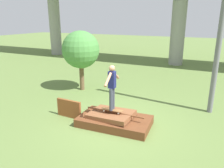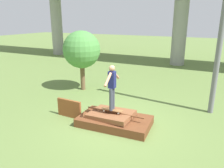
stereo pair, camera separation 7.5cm
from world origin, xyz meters
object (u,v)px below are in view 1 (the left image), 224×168
object	(u,v)px
skateboard	(112,110)
tree_behind_left	(81,50)
utility_pole	(222,18)
skater	(112,85)

from	to	relation	value
skateboard	tree_behind_left	xyz separation A→B (m)	(-3.15, 2.93, 1.51)
skateboard	utility_pole	bearing A→B (deg)	41.64
skateboard	skater	size ratio (longest dim) A/B	0.50
utility_pole	tree_behind_left	distance (m)	6.38
skater	utility_pole	bearing A→B (deg)	41.64
tree_behind_left	skateboard	bearing A→B (deg)	-42.96
utility_pole	tree_behind_left	bearing A→B (deg)	177.94
skater	tree_behind_left	xyz separation A→B (m)	(-3.15, 2.93, 0.60)
skater	utility_pole	size ratio (longest dim) A/B	0.22
tree_behind_left	skater	bearing A→B (deg)	-42.96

